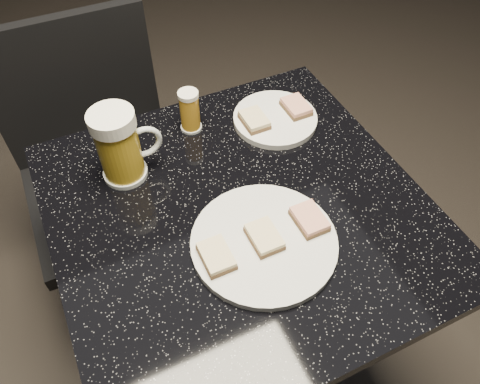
# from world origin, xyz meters

# --- Properties ---
(floor) EXTENTS (6.00, 6.00, 0.00)m
(floor) POSITION_xyz_m (0.00, 0.00, 0.00)
(floor) COLOR black
(floor) RESTS_ON ground
(plate_large) EXTENTS (0.26, 0.26, 0.01)m
(plate_large) POSITION_xyz_m (0.00, -0.09, 0.76)
(plate_large) COLOR silver
(plate_large) RESTS_ON table
(plate_small) EXTENTS (0.19, 0.19, 0.01)m
(plate_small) POSITION_xyz_m (0.18, 0.20, 0.76)
(plate_small) COLOR white
(plate_small) RESTS_ON table
(table) EXTENTS (0.70, 0.70, 0.75)m
(table) POSITION_xyz_m (0.00, 0.00, 0.51)
(table) COLOR black
(table) RESTS_ON floor
(beer_mug) EXTENTS (0.13, 0.09, 0.16)m
(beer_mug) POSITION_xyz_m (-0.17, 0.18, 0.83)
(beer_mug) COLOR silver
(beer_mug) RESTS_ON table
(beer_tumbler) EXTENTS (0.05, 0.05, 0.10)m
(beer_tumbler) POSITION_xyz_m (0.00, 0.26, 0.80)
(beer_tumbler) COLOR silver
(beer_tumbler) RESTS_ON table
(chair) EXTENTS (0.44, 0.44, 0.89)m
(chair) POSITION_xyz_m (-0.20, 0.48, 0.50)
(chair) COLOR black
(chair) RESTS_ON floor
(canapes_on_plate_large) EXTENTS (0.24, 0.07, 0.02)m
(canapes_on_plate_large) POSITION_xyz_m (0.00, -0.09, 0.77)
(canapes_on_plate_large) COLOR #4C3521
(canapes_on_plate_large) RESTS_ON plate_large
(canapes_on_plate_small) EXTENTS (0.16, 0.07, 0.02)m
(canapes_on_plate_small) POSITION_xyz_m (0.18, 0.20, 0.77)
(canapes_on_plate_small) COLOR #4C3521
(canapes_on_plate_small) RESTS_ON plate_small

